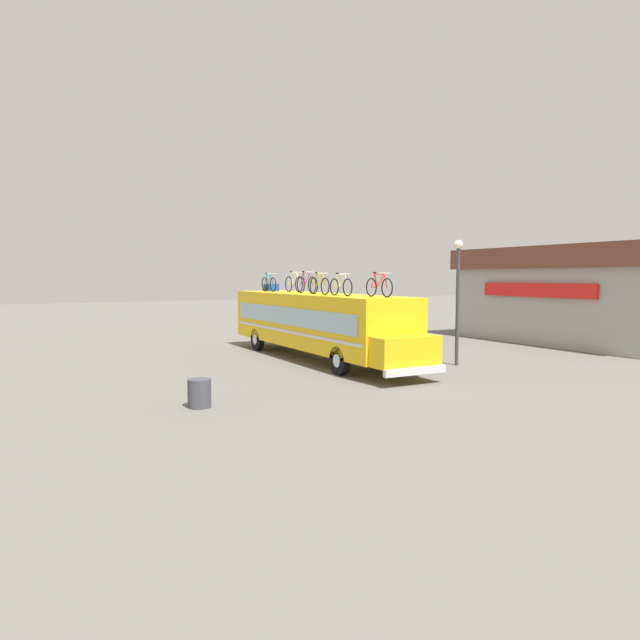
{
  "coord_description": "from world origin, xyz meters",
  "views": [
    {
      "loc": [
        21.38,
        -11.26,
        3.49
      ],
      "look_at": [
        0.48,
        0.0,
        1.68
      ],
      "focal_mm": 32.09,
      "sensor_mm": 36.0,
      "label": 1
    }
  ],
  "objects_px": {
    "luggage_bag_1": "(271,287)",
    "rooftop_bicycle_3": "(306,284)",
    "rooftop_bicycle_4": "(319,285)",
    "rooftop_bicycle_6": "(379,287)",
    "rooftop_bicycle_2": "(294,283)",
    "rooftop_bicycle_5": "(341,286)",
    "trash_bin": "(199,393)",
    "bus": "(317,321)",
    "street_lamp": "(458,287)",
    "rooftop_bicycle_1": "(269,284)"
  },
  "relations": [
    {
      "from": "rooftop_bicycle_2",
      "to": "rooftop_bicycle_6",
      "type": "bearing_deg",
      "value": -0.29
    },
    {
      "from": "rooftop_bicycle_5",
      "to": "rooftop_bicycle_6",
      "type": "relative_size",
      "value": 0.99
    },
    {
      "from": "bus",
      "to": "trash_bin",
      "type": "relative_size",
      "value": 16.91
    },
    {
      "from": "rooftop_bicycle_1",
      "to": "trash_bin",
      "type": "distance_m",
      "value": 12.97
    },
    {
      "from": "rooftop_bicycle_4",
      "to": "street_lamp",
      "type": "bearing_deg",
      "value": 55.26
    },
    {
      "from": "rooftop_bicycle_1",
      "to": "trash_bin",
      "type": "xyz_separation_m",
      "value": [
        10.78,
        -6.65,
        -2.76
      ]
    },
    {
      "from": "bus",
      "to": "rooftop_bicycle_3",
      "type": "height_order",
      "value": "rooftop_bicycle_3"
    },
    {
      "from": "rooftop_bicycle_5",
      "to": "trash_bin",
      "type": "relative_size",
      "value": 2.14
    },
    {
      "from": "bus",
      "to": "luggage_bag_1",
      "type": "relative_size",
      "value": 17.53
    },
    {
      "from": "luggage_bag_1",
      "to": "rooftop_bicycle_6",
      "type": "distance_m",
      "value": 9.44
    },
    {
      "from": "luggage_bag_1",
      "to": "rooftop_bicycle_5",
      "type": "distance_m",
      "value": 7.82
    },
    {
      "from": "street_lamp",
      "to": "luggage_bag_1",
      "type": "bearing_deg",
      "value": -156.44
    },
    {
      "from": "bus",
      "to": "rooftop_bicycle_3",
      "type": "distance_m",
      "value": 1.77
    },
    {
      "from": "bus",
      "to": "rooftop_bicycle_1",
      "type": "distance_m",
      "value": 4.66
    },
    {
      "from": "rooftop_bicycle_1",
      "to": "rooftop_bicycle_6",
      "type": "distance_m",
      "value": 8.77
    },
    {
      "from": "rooftop_bicycle_3",
      "to": "rooftop_bicycle_4",
      "type": "bearing_deg",
      "value": -10.46
    },
    {
      "from": "rooftop_bicycle_6",
      "to": "rooftop_bicycle_4",
      "type": "bearing_deg",
      "value": -170.76
    },
    {
      "from": "bus",
      "to": "trash_bin",
      "type": "bearing_deg",
      "value": -47.41
    },
    {
      "from": "rooftop_bicycle_3",
      "to": "rooftop_bicycle_4",
      "type": "relative_size",
      "value": 1.1
    },
    {
      "from": "rooftop_bicycle_3",
      "to": "luggage_bag_1",
      "type": "bearing_deg",
      "value": 177.64
    },
    {
      "from": "rooftop_bicycle_5",
      "to": "trash_bin",
      "type": "height_order",
      "value": "rooftop_bicycle_5"
    },
    {
      "from": "bus",
      "to": "street_lamp",
      "type": "distance_m",
      "value": 5.95
    },
    {
      "from": "rooftop_bicycle_2",
      "to": "rooftop_bicycle_3",
      "type": "height_order",
      "value": "rooftop_bicycle_2"
    },
    {
      "from": "rooftop_bicycle_1",
      "to": "street_lamp",
      "type": "xyz_separation_m",
      "value": [
        8.44,
        4.4,
        -0.06
      ]
    },
    {
      "from": "rooftop_bicycle_5",
      "to": "street_lamp",
      "type": "relative_size",
      "value": 0.33
    },
    {
      "from": "rooftop_bicycle_1",
      "to": "street_lamp",
      "type": "bearing_deg",
      "value": 27.55
    },
    {
      "from": "bus",
      "to": "luggage_bag_1",
      "type": "xyz_separation_m",
      "value": [
        -5.07,
        0.12,
        1.33
      ]
    },
    {
      "from": "luggage_bag_1",
      "to": "rooftop_bicycle_6",
      "type": "bearing_deg",
      "value": 0.3
    },
    {
      "from": "rooftop_bicycle_4",
      "to": "street_lamp",
      "type": "relative_size",
      "value": 0.33
    },
    {
      "from": "rooftop_bicycle_5",
      "to": "luggage_bag_1",
      "type": "bearing_deg",
      "value": 175.94
    },
    {
      "from": "rooftop_bicycle_4",
      "to": "trash_bin",
      "type": "bearing_deg",
      "value": -50.3
    },
    {
      "from": "rooftop_bicycle_2",
      "to": "street_lamp",
      "type": "bearing_deg",
      "value": 30.12
    },
    {
      "from": "luggage_bag_1",
      "to": "rooftop_bicycle_6",
      "type": "relative_size",
      "value": 0.45
    },
    {
      "from": "rooftop_bicycle_5",
      "to": "street_lamp",
      "type": "bearing_deg",
      "value": 73.66
    },
    {
      "from": "rooftop_bicycle_5",
      "to": "rooftop_bicycle_2",
      "type": "bearing_deg",
      "value": 173.23
    },
    {
      "from": "luggage_bag_1",
      "to": "rooftop_bicycle_5",
      "type": "relative_size",
      "value": 0.45
    },
    {
      "from": "rooftop_bicycle_1",
      "to": "rooftop_bicycle_3",
      "type": "relative_size",
      "value": 0.95
    },
    {
      "from": "rooftop_bicycle_4",
      "to": "trash_bin",
      "type": "xyz_separation_m",
      "value": [
        5.45,
        -6.57,
        -2.76
      ]
    },
    {
      "from": "luggage_bag_1",
      "to": "rooftop_bicycle_6",
      "type": "xyz_separation_m",
      "value": [
        9.44,
        0.05,
        0.19
      ]
    },
    {
      "from": "bus",
      "to": "rooftop_bicycle_4",
      "type": "bearing_deg",
      "value": -22.46
    },
    {
      "from": "rooftop_bicycle_1",
      "to": "rooftop_bicycle_4",
      "type": "distance_m",
      "value": 5.33
    },
    {
      "from": "luggage_bag_1",
      "to": "rooftop_bicycle_3",
      "type": "height_order",
      "value": "rooftop_bicycle_3"
    },
    {
      "from": "street_lamp",
      "to": "rooftop_bicycle_6",
      "type": "bearing_deg",
      "value": -85.44
    },
    {
      "from": "rooftop_bicycle_1",
      "to": "rooftop_bicycle_4",
      "type": "height_order",
      "value": "rooftop_bicycle_1"
    },
    {
      "from": "trash_bin",
      "to": "bus",
      "type": "bearing_deg",
      "value": 132.59
    },
    {
      "from": "street_lamp",
      "to": "rooftop_bicycle_5",
      "type": "bearing_deg",
      "value": -106.34
    },
    {
      "from": "trash_bin",
      "to": "rooftop_bicycle_2",
      "type": "bearing_deg",
      "value": 141.66
    },
    {
      "from": "street_lamp",
      "to": "rooftop_bicycle_4",
      "type": "bearing_deg",
      "value": -124.74
    },
    {
      "from": "bus",
      "to": "rooftop_bicycle_4",
      "type": "distance_m",
      "value": 1.84
    },
    {
      "from": "rooftop_bicycle_6",
      "to": "rooftop_bicycle_1",
      "type": "bearing_deg",
      "value": -176.89
    }
  ]
}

